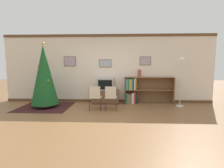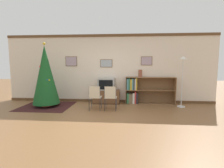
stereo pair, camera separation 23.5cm
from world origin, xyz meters
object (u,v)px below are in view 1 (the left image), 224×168
Objects in this scene: christmas_tree at (44,75)px; bookshelf at (140,91)px; vase at (139,73)px; standing_lamp at (181,68)px; television at (106,84)px; tv_console at (106,97)px; folding_chair_right at (111,97)px; folding_chair_left at (95,96)px.

bookshelf is at bearing 11.91° from christmas_tree.
standing_lamp reaches higher than vase.
christmas_tree reaches higher than television.
vase is (1.30, 0.03, 0.92)m from tv_console.
folding_chair_right is 1.67m from vase.
folding_chair_right reaches higher than tv_console.
folding_chair_left is 3.23m from standing_lamp.
television reaches higher than tv_console.
standing_lamp is (2.49, 0.72, 0.92)m from folding_chair_right.
tv_console is 2.99m from standing_lamp.
vase reaches higher than bookshelf.
tv_console is at bearing 90.00° from television.
television is 0.34× the size of bookshelf.
folding_chair_left is 0.52m from folding_chair_right.
christmas_tree is 3.60m from bookshelf.
folding_chair_right is (0.26, -1.07, -0.29)m from television.
standing_lamp is (2.75, -0.34, 0.63)m from television.
christmas_tree is 3.49m from vase.
christmas_tree reaches higher than bookshelf.
standing_lamp is at bearing -14.60° from vase.
christmas_tree is 3.56× the size of television.
television is 0.35× the size of standing_lamp.
christmas_tree is 2.80× the size of folding_chair_right.
television is 1.37m from bookshelf.
folding_chair_left is at bearing -144.69° from bookshelf.
vase is at bearing 46.72° from folding_chair_right.
standing_lamp is (1.45, -0.38, 0.21)m from vase.
bookshelf reaches higher than folding_chair_right.
tv_console is at bearing -178.51° from vase.
television is 0.79× the size of folding_chair_left.
bookshelf is at bearing 34.77° from vase.
vase is at bearing 11.58° from christmas_tree.
christmas_tree is 2.51m from folding_chair_right.
television is at bearing -178.40° from vase.
folding_chair_left is at bearing 180.00° from folding_chair_right.
folding_chair_right is 0.45× the size of standing_lamp.
vase reaches higher than folding_chair_left.
bookshelf reaches higher than tv_console.
vase is (1.56, 1.10, 0.71)m from folding_chair_left.
standing_lamp is at bearing -7.10° from television.
bookshelf is 1.72m from standing_lamp.
television is 2.26× the size of vase.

